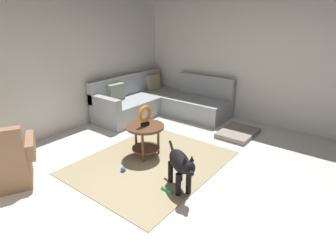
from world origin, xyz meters
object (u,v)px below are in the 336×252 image
Objects in this scene: armchair at (4,164)px; dog at (181,165)px; sectional_couch at (160,103)px; torus_sculpture at (145,115)px; dog_toy_bone at (181,164)px; side_table at (145,133)px; dog_bed_mat at (238,133)px; dog_toy_ball at (123,170)px; dog_toy_rope at (167,190)px.

armchair is 1.36× the size of dog.
sectional_couch is 3.10× the size of dog.
sectional_couch reaches higher than torus_sculpture.
armchair is 5.49× the size of dog_toy_bone.
sectional_couch is at bearing 32.88° from torus_sculpture.
dog_bed_mat is at bearing -25.89° from side_table.
side_table reaches higher than dog_toy_ball.
dog_toy_rope is at bearing -139.07° from sectional_couch.
torus_sculpture is at bearing 98.89° from dog_toy_bone.
dog_bed_mat is (1.71, -0.83, -0.37)m from side_table.
dog is 3.99× the size of dog_toy_rope.
dog_toy_bone is at bearing -81.11° from torus_sculpture.
side_table reaches higher than dog_toy_bone.
dog reaches higher than dog_toy_bone.
dog is (-0.42, -0.98, -0.04)m from side_table.
dog_toy_ball is at bearing 139.84° from dog_toy_bone.
dog is at bearing -80.83° from dog_toy_ball.
torus_sculpture reaches higher than side_table.
sectional_couch is 29.54× the size of dog_toy_ball.
dog is 4.03× the size of dog_toy_bone.
dog_toy_bone is (-1.62, -1.73, -0.26)m from sectional_couch.
sectional_couch is 1.96m from dog_bed_mat.
dog is (1.33, -1.90, 0.05)m from armchair.
dog_toy_rope is (1.19, -1.79, -0.30)m from armchair.
dog_toy_bone is (0.67, -0.56, -0.01)m from dog_toy_ball.
side_table is 0.83× the size of dog.
dog_toy_rope is (-0.57, -0.87, -0.39)m from side_table.
sectional_couch reaches higher than dog_bed_mat.
torus_sculpture is at bearing 0.37° from armchair.
side_table is 3.30× the size of dog_toy_rope.
dog reaches higher than dog_toy_rope.
dog_toy_ball is at bearing -11.46° from armchair.
sectional_couch is at bearing 89.84° from dog_bed_mat.
dog_toy_ball is (-0.57, -0.06, -0.38)m from side_table.
torus_sculpture is 2.02m from dog_bed_mat.
dog_toy_rope is at bearing -123.11° from torus_sculpture.
dog_toy_rope is at bearing -159.15° from dog_toy_bone.
armchair reaches higher than dog_toy_bone.
dog_bed_mat reaches higher than dog_toy_rope.
torus_sculpture is (1.75, -0.92, 0.39)m from armchair.
dog_bed_mat is 10.50× the size of dog_toy_ball.
torus_sculpture is 0.41× the size of dog_bed_mat.
sectional_couch is 12.38× the size of dog_toy_rope.
armchair is at bearing 153.19° from dog_bed_mat.
torus_sculpture is (-0.00, -0.00, 0.29)m from side_table.
dog is at bearing -113.30° from torus_sculpture.
armchair is at bearing 152.30° from side_table.
dog_bed_mat is at bearing -7.49° from dog_toy_bone.
torus_sculpture reaches higher than dog_toy_ball.
sectional_couch is 3.75× the size of side_table.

